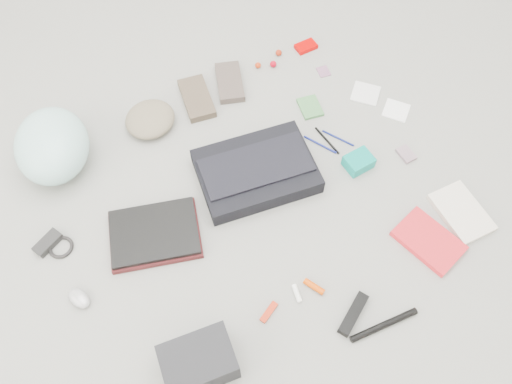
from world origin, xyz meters
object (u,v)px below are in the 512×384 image
book_red (429,241)px  accordion_wallet (359,162)px  bike_helmet (52,146)px  laptop (154,232)px  camera_bag (199,362)px  messenger_bag (256,171)px

book_red → accordion_wallet: (-0.00, 0.40, 0.01)m
book_red → accordion_wallet: size_ratio=2.23×
bike_helmet → accordion_wallet: bearing=-13.8°
laptop → bike_helmet: bearing=129.6°
laptop → camera_bag: 0.50m
messenger_bag → book_red: bearing=-43.8°
messenger_bag → camera_bag: bearing=-123.3°
laptop → book_red: (0.82, -0.57, -0.02)m
bike_helmet → camera_bag: size_ratio=1.58×
messenger_bag → camera_bag: camera_bag is taller
accordion_wallet → book_red: bearing=-87.2°
messenger_bag → accordion_wallet: 0.41m
laptop → bike_helmet: size_ratio=0.90×
messenger_bag → laptop: (-0.45, -0.01, -0.00)m
camera_bag → accordion_wallet: size_ratio=2.09×
laptop → accordion_wallet: bearing=10.3°
camera_bag → book_red: bearing=7.6°
laptop → messenger_bag: bearing=23.5°
laptop → book_red: size_ratio=1.34×
messenger_bag → accordion_wallet: bearing=-12.3°
laptop → accordion_wallet: 0.84m
laptop → book_red: 1.00m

